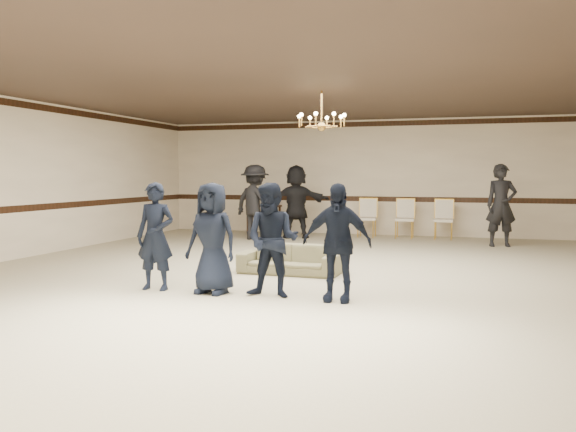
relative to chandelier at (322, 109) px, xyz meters
name	(u,v)px	position (x,y,z in m)	size (l,w,h in m)	color
room	(307,180)	(0.00, -1.00, -1.28)	(12.01, 14.01, 3.21)	tan
chair_rail	(373,199)	(0.00, 5.99, -1.88)	(12.00, 0.02, 0.14)	black
crown_molding	(373,124)	(0.00, 5.99, 0.21)	(12.00, 0.02, 0.14)	black
chandelier	(322,109)	(0.00, 0.00, 0.00)	(0.94, 0.94, 0.89)	#B7863A
boy_a	(155,236)	(-1.76, -2.95, -2.09)	(0.57, 0.38, 1.57)	black
boy_b	(212,238)	(-0.86, -2.95, -2.09)	(0.77, 0.50, 1.57)	black
boy_c	(272,240)	(0.04, -2.95, -2.09)	(0.76, 0.60, 1.57)	black
boy_d	(337,242)	(0.94, -2.95, -2.09)	(0.92, 0.38, 1.57)	black
settee	(290,259)	(-0.30, -1.03, -2.63)	(1.70, 0.67, 0.50)	#6B6947
adult_left	(255,202)	(-2.69, 3.80, -1.91)	(1.25, 0.72, 1.93)	black
adult_mid	(296,202)	(-1.79, 4.50, -1.91)	(1.79, 0.57, 1.93)	black
adult_right	(501,205)	(3.31, 4.10, -1.91)	(0.70, 0.46, 1.93)	black
banquet_chair_left	(367,218)	(-0.04, 5.27, -2.36)	(0.50, 0.50, 1.02)	beige
banquet_chair_mid	(404,219)	(0.96, 5.27, -2.36)	(0.50, 0.50, 1.02)	beige
banquet_chair_right	(444,220)	(1.96, 5.27, -2.36)	(0.50, 0.50, 1.02)	beige
console_table	(264,219)	(-3.04, 5.47, -2.47)	(0.97, 0.41, 0.81)	#331911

